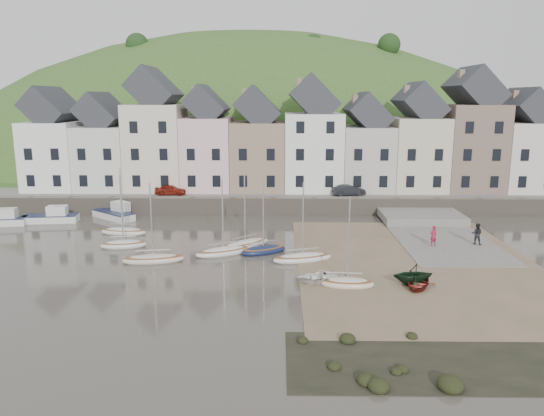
{
  "coord_description": "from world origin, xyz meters",
  "views": [
    {
      "loc": [
        0.66,
        -37.92,
        12.32
      ],
      "look_at": [
        0.0,
        6.0,
        3.0
      ],
      "focal_mm": 34.51,
      "sensor_mm": 36.0,
      "label": 1
    }
  ],
  "objects_px": {
    "sailboat_0": "(124,231)",
    "car_right": "(349,190)",
    "rowboat_white": "(321,277)",
    "person_dark": "(477,234)",
    "rowboat_green": "(413,274)",
    "rowboat_red": "(418,284)",
    "person_red": "(433,236)",
    "car_left": "(170,190)"
  },
  "relations": [
    {
      "from": "rowboat_white",
      "to": "car_right",
      "type": "bearing_deg",
      "value": 157.65
    },
    {
      "from": "rowboat_green",
      "to": "car_left",
      "type": "height_order",
      "value": "car_left"
    },
    {
      "from": "rowboat_white",
      "to": "person_dark",
      "type": "distance_m",
      "value": 16.69
    },
    {
      "from": "rowboat_green",
      "to": "person_dark",
      "type": "relative_size",
      "value": 1.49
    },
    {
      "from": "rowboat_red",
      "to": "car_left",
      "type": "height_order",
      "value": "car_left"
    },
    {
      "from": "rowboat_green",
      "to": "person_dark",
      "type": "xyz_separation_m",
      "value": [
        7.77,
        9.7,
        0.25
      ]
    },
    {
      "from": "sailboat_0",
      "to": "person_dark",
      "type": "distance_m",
      "value": 31.22
    },
    {
      "from": "rowboat_white",
      "to": "person_dark",
      "type": "xyz_separation_m",
      "value": [
        13.84,
        9.3,
        0.61
      ]
    },
    {
      "from": "person_red",
      "to": "sailboat_0",
      "type": "bearing_deg",
      "value": -31.69
    },
    {
      "from": "rowboat_white",
      "to": "sailboat_0",
      "type": "bearing_deg",
      "value": -137.07
    },
    {
      "from": "person_dark",
      "to": "car_left",
      "type": "relative_size",
      "value": 0.53
    },
    {
      "from": "sailboat_0",
      "to": "rowboat_white",
      "type": "xyz_separation_m",
      "value": [
        17.19,
        -12.62,
        0.16
      ]
    },
    {
      "from": "car_left",
      "to": "car_right",
      "type": "relative_size",
      "value": 0.94
    },
    {
      "from": "person_dark",
      "to": "car_right",
      "type": "height_order",
      "value": "car_right"
    },
    {
      "from": "person_dark",
      "to": "car_right",
      "type": "bearing_deg",
      "value": -34.13
    },
    {
      "from": "sailboat_0",
      "to": "car_right",
      "type": "xyz_separation_m",
      "value": [
        22.05,
        11.14,
        1.94
      ]
    },
    {
      "from": "rowboat_white",
      "to": "rowboat_red",
      "type": "relative_size",
      "value": 1.28
    },
    {
      "from": "rowboat_green",
      "to": "car_right",
      "type": "bearing_deg",
      "value": 174.33
    },
    {
      "from": "sailboat_0",
      "to": "person_dark",
      "type": "xyz_separation_m",
      "value": [
        31.03,
        -3.32,
        0.77
      ]
    },
    {
      "from": "rowboat_red",
      "to": "sailboat_0",
      "type": "bearing_deg",
      "value": 177.57
    },
    {
      "from": "sailboat_0",
      "to": "person_red",
      "type": "bearing_deg",
      "value": -7.95
    },
    {
      "from": "rowboat_white",
      "to": "rowboat_green",
      "type": "xyz_separation_m",
      "value": [
        6.07,
        -0.4,
        0.35
      ]
    },
    {
      "from": "person_dark",
      "to": "car_left",
      "type": "bearing_deg",
      "value": -2.54
    },
    {
      "from": "person_red",
      "to": "car_left",
      "type": "height_order",
      "value": "car_left"
    },
    {
      "from": "rowboat_red",
      "to": "person_dark",
      "type": "distance_m",
      "value": 12.89
    },
    {
      "from": "sailboat_0",
      "to": "car_right",
      "type": "relative_size",
      "value": 1.72
    },
    {
      "from": "car_right",
      "to": "rowboat_green",
      "type": "bearing_deg",
      "value": 174.56
    },
    {
      "from": "rowboat_red",
      "to": "rowboat_green",
      "type": "bearing_deg",
      "value": 131.86
    },
    {
      "from": "person_red",
      "to": "person_dark",
      "type": "bearing_deg",
      "value": 163.58
    },
    {
      "from": "sailboat_0",
      "to": "rowboat_red",
      "type": "xyz_separation_m",
      "value": [
        23.43,
        -13.71,
        0.08
      ]
    },
    {
      "from": "sailboat_0",
      "to": "car_right",
      "type": "distance_m",
      "value": 24.78
    },
    {
      "from": "rowboat_white",
      "to": "car_left",
      "type": "bearing_deg",
      "value": -158.39
    },
    {
      "from": "person_red",
      "to": "rowboat_red",
      "type": "bearing_deg",
      "value": 45.22
    },
    {
      "from": "rowboat_white",
      "to": "person_dark",
      "type": "bearing_deg",
      "value": 113.09
    },
    {
      "from": "rowboat_white",
      "to": "car_right",
      "type": "height_order",
      "value": "car_right"
    },
    {
      "from": "person_red",
      "to": "rowboat_green",
      "type": "bearing_deg",
      "value": 42.9
    },
    {
      "from": "rowboat_green",
      "to": "car_right",
      "type": "xyz_separation_m",
      "value": [
        -1.21,
        24.16,
        1.43
      ]
    },
    {
      "from": "sailboat_0",
      "to": "rowboat_red",
      "type": "relative_size",
      "value": 2.32
    },
    {
      "from": "person_dark",
      "to": "car_left",
      "type": "xyz_separation_m",
      "value": [
        -28.92,
        14.46,
        1.16
      ]
    },
    {
      "from": "person_red",
      "to": "car_left",
      "type": "bearing_deg",
      "value": -54.49
    },
    {
      "from": "rowboat_white",
      "to": "car_right",
      "type": "xyz_separation_m",
      "value": [
        4.86,
        23.76,
        1.78
      ]
    },
    {
      "from": "rowboat_green",
      "to": "car_right",
      "type": "height_order",
      "value": "car_right"
    }
  ]
}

